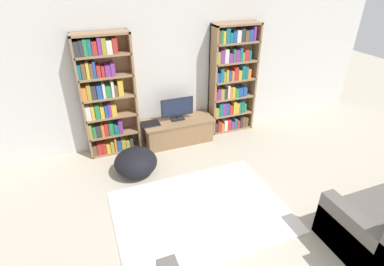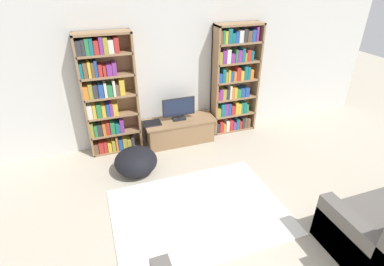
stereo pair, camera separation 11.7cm
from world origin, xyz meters
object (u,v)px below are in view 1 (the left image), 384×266
(television, at_px, (177,109))
(beanbag_ottoman, at_px, (136,162))
(bookshelf_right, at_px, (231,81))
(bookshelf_left, at_px, (105,97))
(laptop, at_px, (151,124))
(tv_stand, at_px, (178,131))

(television, relative_size, beanbag_ottoman, 0.89)
(bookshelf_right, bearing_deg, bookshelf_left, 179.95)
(bookshelf_right, relative_size, laptop, 6.64)
(tv_stand, height_order, television, television)
(bookshelf_right, distance_m, beanbag_ottoman, 2.41)
(tv_stand, xyz_separation_m, television, (0.00, 0.03, 0.45))
(bookshelf_left, height_order, laptop, bookshelf_left)
(bookshelf_left, relative_size, tv_stand, 1.59)
(television, bearing_deg, bookshelf_left, 175.20)
(television, relative_size, laptop, 1.93)
(television, bearing_deg, tv_stand, -90.00)
(laptop, bearing_deg, bookshelf_right, 3.92)
(tv_stand, height_order, beanbag_ottoman, tv_stand)
(tv_stand, distance_m, television, 0.45)
(bookshelf_right, height_order, television, bookshelf_right)
(laptop, bearing_deg, bookshelf_left, 170.73)
(bookshelf_right, relative_size, television, 3.45)
(laptop, bearing_deg, beanbag_ottoman, -121.82)
(television, xyz_separation_m, beanbag_ottoman, (-0.96, -0.74, -0.47))
(bookshelf_right, bearing_deg, beanbag_ottoman, -158.30)
(bookshelf_right, height_order, laptop, bookshelf_right)
(bookshelf_left, relative_size, laptop, 6.64)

